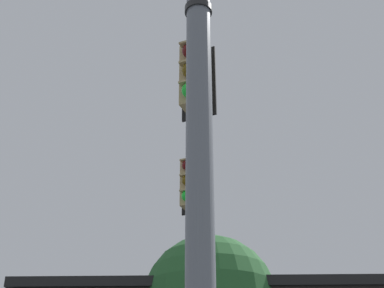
% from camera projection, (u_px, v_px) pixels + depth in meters
% --- Properties ---
extents(signal_pole, '(0.26, 0.26, 7.53)m').
position_uv_depth(signal_pole, '(200.00, 162.00, 5.02)').
color(signal_pole, slate).
rests_on(signal_pole, ground).
extents(mast_arm, '(2.86, 6.01, 0.15)m').
position_uv_depth(mast_arm, '(193.00, 84.00, 9.39)').
color(mast_arm, slate).
extents(traffic_light_nearest_pole, '(0.54, 0.49, 1.31)m').
position_uv_depth(traffic_light_nearest_pole, '(194.00, 76.00, 7.86)').
color(traffic_light_nearest_pole, black).
extents(traffic_light_mid_inner, '(0.54, 0.49, 1.31)m').
position_uv_depth(traffic_light_mid_inner, '(190.00, 183.00, 11.25)').
color(traffic_light_mid_inner, black).
extents(street_name_sign, '(0.64, 1.21, 0.22)m').
position_uv_depth(street_name_sign, '(198.00, 29.00, 6.19)').
color(street_name_sign, '#147238').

